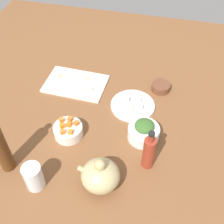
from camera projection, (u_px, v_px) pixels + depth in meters
tabletop at (112, 122)px, 130.61cm from camera, size 190.00×190.00×3.00cm
cutting_board at (76, 84)px, 145.15cm from camera, size 30.49×21.16×1.00cm
plate_tofu at (133, 106)px, 134.62cm from camera, size 20.34×20.34×1.20cm
bowl_greens at (143, 133)px, 120.68cm from camera, size 13.15×13.15×5.74cm
bowl_carrots at (68, 131)px, 121.87cm from camera, size 12.15×12.15×5.13cm
bowl_small_side at (161, 87)px, 141.60cm from camera, size 8.97×8.97×3.50cm
teapot at (100, 175)px, 103.93cm from camera, size 15.80×14.00×14.49cm
bottle_0 at (149, 152)px, 107.73cm from camera, size 4.59×4.59×19.53cm
bottle_1 at (1, 148)px, 104.26cm from camera, size 5.21×5.21×27.98cm
drinking_glass_0 at (33, 177)px, 103.68cm from camera, size 6.89×6.89×11.06cm
carrot_cube_0 at (76, 123)px, 120.18cm from camera, size 2.47×2.47×1.80cm
carrot_cube_1 at (70, 132)px, 117.00cm from camera, size 1.85×1.85×1.80cm
carrot_cube_2 at (61, 120)px, 121.29cm from camera, size 2.55×2.55×1.80cm
carrot_cube_3 at (70, 119)px, 121.75cm from camera, size 2.12×2.12×1.80cm
carrot_cube_4 at (62, 132)px, 116.98cm from camera, size 2.48×2.48×1.80cm
carrot_cube_5 at (62, 126)px, 119.19cm from camera, size 2.52×2.52×1.80cm
carrot_cube_6 at (69, 124)px, 119.67cm from camera, size 1.91×1.91×1.80cm
chopped_greens_mound at (144, 126)px, 117.29cm from camera, size 9.89×10.05×3.51cm
tofu_cube_0 at (138, 100)px, 134.49cm from camera, size 2.72×2.72×2.20cm
tofu_cube_1 at (127, 99)px, 134.95cm from camera, size 2.25×2.25×2.20cm
tofu_cube_2 at (140, 107)px, 131.51cm from camera, size 2.46×2.46×2.20cm
tofu_cube_3 at (131, 106)px, 132.08cm from camera, size 2.72×2.72×2.20cm
dumpling_0 at (91, 90)px, 139.42cm from camera, size 4.86×4.81×2.49cm
dumpling_1 at (72, 75)px, 146.60cm from camera, size 6.04×5.92×3.05cm
dumpling_2 at (57, 76)px, 146.42cm from camera, size 6.38×6.61×2.85cm
dumpling_3 at (84, 77)px, 145.49cm from camera, size 7.20×7.08×2.89cm
dumpling_4 at (78, 89)px, 140.34cm from camera, size 5.31×5.60×2.14cm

